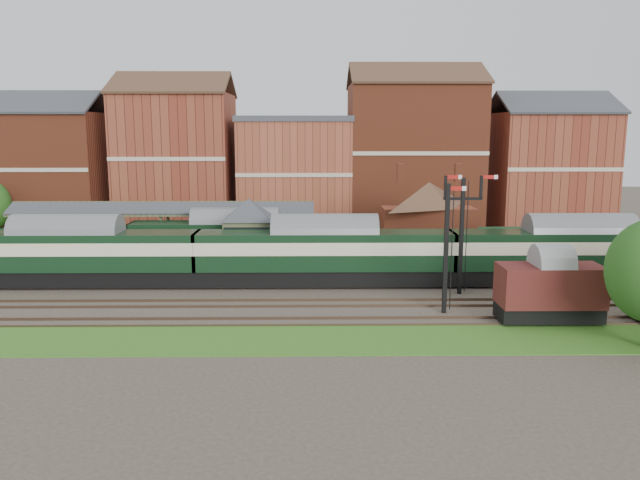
{
  "coord_description": "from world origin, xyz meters",
  "views": [
    {
      "loc": [
        1.86,
        -44.1,
        11.13
      ],
      "look_at": [
        2.44,
        2.0,
        3.0
      ],
      "focal_mm": 35.0,
      "sensor_mm": 36.0,
      "label": 1
    }
  ],
  "objects_px": {
    "signal_box": "(249,235)",
    "platform_railcar": "(236,239)",
    "dmu_train": "(325,252)",
    "goods_van_a": "(550,288)",
    "semaphore_bracket": "(462,228)"
  },
  "relations": [
    {
      "from": "signal_box",
      "to": "platform_railcar",
      "type": "bearing_deg",
      "value": 113.83
    },
    {
      "from": "dmu_train",
      "to": "platform_railcar",
      "type": "xyz_separation_m",
      "value": [
        -7.18,
        6.5,
        -0.15
      ]
    },
    {
      "from": "goods_van_a",
      "to": "signal_box",
      "type": "bearing_deg",
      "value": 146.8
    },
    {
      "from": "signal_box",
      "to": "goods_van_a",
      "type": "relative_size",
      "value": 1.01
    },
    {
      "from": "dmu_train",
      "to": "platform_railcar",
      "type": "bearing_deg",
      "value": 137.85
    },
    {
      "from": "semaphore_bracket",
      "to": "goods_van_a",
      "type": "distance_m",
      "value": 7.91
    },
    {
      "from": "platform_railcar",
      "to": "goods_van_a",
      "type": "height_order",
      "value": "platform_railcar"
    },
    {
      "from": "signal_box",
      "to": "platform_railcar",
      "type": "relative_size",
      "value": 0.35
    },
    {
      "from": "signal_box",
      "to": "semaphore_bracket",
      "type": "xyz_separation_m",
      "value": [
        15.04,
        -5.75,
        1.44
      ]
    },
    {
      "from": "semaphore_bracket",
      "to": "goods_van_a",
      "type": "xyz_separation_m",
      "value": [
        3.68,
        -6.5,
        -2.59
      ]
    },
    {
      "from": "dmu_train",
      "to": "platform_railcar",
      "type": "relative_size",
      "value": 3.21
    },
    {
      "from": "semaphore_bracket",
      "to": "dmu_train",
      "type": "relative_size",
      "value": 0.15
    },
    {
      "from": "platform_railcar",
      "to": "goods_van_a",
      "type": "xyz_separation_m",
      "value": [
        20.16,
        -15.5,
        -0.28
      ]
    },
    {
      "from": "platform_railcar",
      "to": "goods_van_a",
      "type": "relative_size",
      "value": 2.91
    },
    {
      "from": "signal_box",
      "to": "dmu_train",
      "type": "xyz_separation_m",
      "value": [
        5.75,
        -3.25,
        -0.71
      ]
    }
  ]
}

